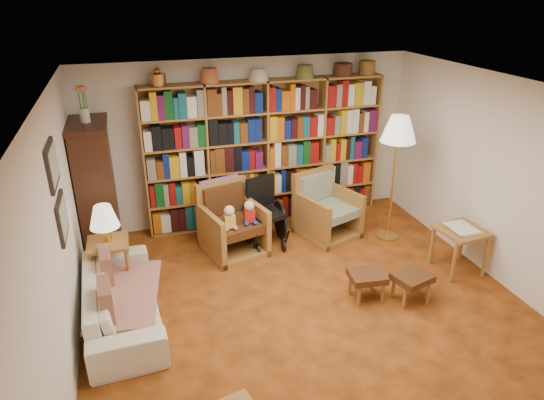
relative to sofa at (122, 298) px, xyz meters
name	(u,v)px	position (x,y,z in m)	size (l,w,h in m)	color
floor	(306,304)	(2.05, -0.34, -0.28)	(5.00, 5.00, 0.00)	#AA511A
ceiling	(313,91)	(2.05, -0.34, 2.22)	(5.00, 5.00, 0.00)	silver
wall_back	(250,142)	(2.05, 2.16, 0.97)	(5.00, 5.00, 0.00)	white
wall_front	(454,371)	(2.05, -2.84, 0.97)	(5.00, 5.00, 0.00)	white
wall_left	(59,241)	(-0.45, -0.34, 0.97)	(5.00, 5.00, 0.00)	white
wall_right	(502,183)	(4.55, -0.34, 0.97)	(5.00, 5.00, 0.00)	white
bookshelf	(266,149)	(2.25, 1.99, 0.89)	(3.60, 0.30, 2.42)	#A26932
curio_cabinet	(97,189)	(-0.20, 1.66, 0.67)	(0.50, 0.95, 2.40)	#38190F
framed_pictures	(57,192)	(-0.43, -0.04, 1.34)	(0.03, 0.52, 0.97)	black
sofa	(122,298)	(0.00, 0.00, 0.00)	(0.75, 1.92, 0.56)	beige
sofa_throw	(126,296)	(0.05, 0.00, 0.02)	(0.69, 1.29, 0.04)	beige
cushion_left	(107,271)	(-0.13, 0.35, 0.17)	(0.12, 0.39, 0.39)	maroon
cushion_right	(107,306)	(-0.13, -0.35, 0.17)	(0.13, 0.40, 0.40)	maroon
side_table_lamp	(109,253)	(-0.10, 0.67, 0.22)	(0.48, 0.48, 0.65)	#A26932
table_lamp	(104,218)	(-0.10, 0.67, 0.69)	(0.34, 0.34, 0.47)	gold
armchair_leather	(232,223)	(1.52, 1.22, 0.12)	(0.96, 0.98, 0.98)	#A26932
armchair_sage	(325,211)	(2.96, 1.29, 0.08)	(1.01, 1.01, 0.94)	#A26932
wheelchair	(263,214)	(2.00, 1.31, 0.15)	(0.59, 0.77, 0.96)	black
floor_lamp	(398,134)	(3.80, 0.86, 1.30)	(0.49, 0.49, 1.84)	gold
side_table_papers	(461,236)	(4.20, -0.21, 0.23)	(0.61, 0.61, 0.63)	#A26932
footstool_a	(367,278)	(2.78, -0.43, 0.01)	(0.45, 0.40, 0.35)	#452112
footstool_b	(412,279)	(3.26, -0.62, 0.01)	(0.50, 0.45, 0.35)	#452112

